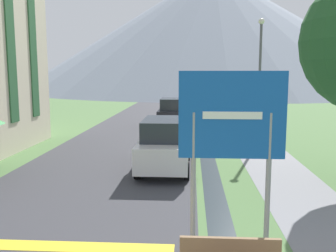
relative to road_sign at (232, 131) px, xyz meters
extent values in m
plane|color=#517542|center=(-1.29, 16.14, -2.30)|extent=(160.00, 160.00, 0.00)
cube|color=#38383D|center=(-3.79, 26.14, -2.30)|extent=(6.40, 60.00, 0.01)
cube|color=slate|center=(2.31, 26.14, -2.30)|extent=(2.20, 60.00, 0.01)
cube|color=black|center=(-0.09, 26.14, -2.30)|extent=(0.60, 60.00, 0.00)
cube|color=yellow|center=(-3.79, -0.19, -2.30)|extent=(5.44, 0.44, 0.01)
cone|color=gray|center=(3.67, 74.44, 10.05)|extent=(79.26, 79.26, 24.71)
cube|color=#285633|center=(-8.15, 8.14, 3.08)|extent=(0.06, 0.70, 8.08)
cube|color=#285633|center=(-8.15, 10.33, 3.08)|extent=(0.06, 0.70, 8.08)
cylinder|color=gray|center=(-0.72, 0.02, -0.97)|extent=(0.10, 0.10, 2.66)
cylinder|color=gray|center=(0.72, 0.02, -0.97)|extent=(0.10, 0.10, 2.66)
cube|color=#1451AD|center=(0.00, 0.00, 0.31)|extent=(2.01, 0.05, 1.65)
cube|color=white|center=(0.00, -0.03, 0.31)|extent=(1.10, 0.02, 0.14)
cube|color=#846647|center=(-0.09, -1.00, -1.88)|extent=(1.70, 0.08, 0.45)
cube|color=silver|center=(-1.69, 5.99, -1.58)|extent=(1.67, 4.30, 0.84)
cube|color=#23282D|center=(-1.69, 5.78, -0.82)|extent=(1.42, 2.36, 0.68)
cylinder|color=black|center=(-2.49, 7.32, -2.00)|extent=(0.18, 0.60, 0.60)
cylinder|color=black|center=(-0.89, 7.32, -2.00)|extent=(0.18, 0.60, 0.60)
cylinder|color=black|center=(-2.49, 4.66, -2.00)|extent=(0.18, 0.60, 0.60)
cylinder|color=black|center=(-0.89, 4.66, -2.00)|extent=(0.18, 0.60, 0.60)
cube|color=black|center=(-1.90, 16.57, -1.58)|extent=(1.79, 3.96, 0.84)
cube|color=#23282D|center=(-1.90, 16.38, -0.82)|extent=(1.52, 2.18, 0.68)
cylinder|color=black|center=(-2.75, 17.80, -2.00)|extent=(0.18, 0.60, 0.60)
cylinder|color=black|center=(-1.04, 17.80, -2.00)|extent=(0.18, 0.60, 0.60)
cylinder|color=black|center=(-2.75, 15.35, -2.00)|extent=(0.18, 0.60, 0.60)
cylinder|color=black|center=(-1.04, 15.35, -2.00)|extent=(0.18, 0.60, 0.60)
cylinder|color=#515156|center=(2.43, 10.94, 0.51)|extent=(0.12, 0.12, 5.64)
sphere|color=silver|center=(2.43, 10.94, 3.45)|extent=(0.28, 0.28, 0.28)
camera|label=1|loc=(-0.76, -7.01, 1.09)|focal=40.00mm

